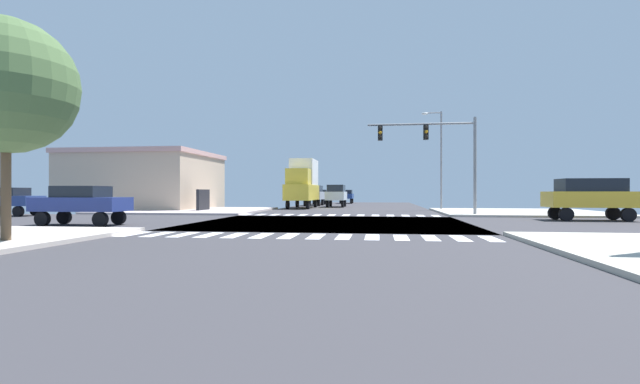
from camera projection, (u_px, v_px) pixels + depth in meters
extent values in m
cube|color=#353438|center=(331.00, 223.00, 23.09)|extent=(14.00, 90.00, 0.05)
cube|color=#353438|center=(331.00, 223.00, 23.09)|extent=(90.00, 12.00, 0.05)
cube|color=#B2ADA3|center=(520.00, 212.00, 33.26)|extent=(12.00, 12.00, 0.14)
cube|color=#B7A8A7|center=(191.00, 210.00, 36.70)|extent=(12.00, 12.00, 0.14)
cube|color=silver|center=(133.00, 234.00, 16.75)|extent=(0.50, 2.00, 0.01)
cube|color=silver|center=(158.00, 234.00, 16.61)|extent=(0.50, 2.00, 0.01)
cube|color=silver|center=(183.00, 235.00, 16.48)|extent=(0.50, 2.00, 0.01)
cube|color=silver|center=(209.00, 235.00, 16.35)|extent=(0.50, 2.00, 0.01)
cube|color=silver|center=(235.00, 235.00, 16.22)|extent=(0.50, 2.00, 0.01)
cube|color=silver|center=(262.00, 236.00, 16.08)|extent=(0.50, 2.00, 0.01)
cube|color=silver|center=(289.00, 236.00, 15.95)|extent=(0.50, 2.00, 0.01)
cube|color=silver|center=(316.00, 236.00, 15.82)|extent=(0.50, 2.00, 0.01)
cube|color=silver|center=(344.00, 237.00, 15.69)|extent=(0.50, 2.00, 0.01)
cube|color=silver|center=(372.00, 237.00, 15.55)|extent=(0.50, 2.00, 0.01)
cube|color=silver|center=(401.00, 238.00, 15.42)|extent=(0.50, 2.00, 0.01)
cube|color=silver|center=(430.00, 238.00, 15.29)|extent=(0.50, 2.00, 0.01)
cube|color=silver|center=(460.00, 238.00, 15.16)|extent=(0.50, 2.00, 0.01)
cube|color=silver|center=(491.00, 239.00, 15.03)|extent=(0.50, 2.00, 0.01)
cube|color=silver|center=(247.00, 214.00, 31.22)|extent=(0.50, 2.00, 0.01)
cube|color=silver|center=(261.00, 215.00, 31.08)|extent=(0.50, 2.00, 0.01)
cube|color=silver|center=(275.00, 215.00, 30.95)|extent=(0.50, 2.00, 0.01)
cube|color=silver|center=(289.00, 215.00, 30.82)|extent=(0.50, 2.00, 0.01)
cube|color=silver|center=(303.00, 215.00, 30.69)|extent=(0.50, 2.00, 0.01)
cube|color=silver|center=(317.00, 215.00, 30.56)|extent=(0.50, 2.00, 0.01)
cube|color=silver|center=(332.00, 215.00, 30.42)|extent=(0.50, 2.00, 0.01)
cube|color=silver|center=(346.00, 215.00, 30.29)|extent=(0.50, 2.00, 0.01)
cube|color=silver|center=(361.00, 215.00, 30.16)|extent=(0.50, 2.00, 0.01)
cube|color=silver|center=(375.00, 215.00, 30.03)|extent=(0.50, 2.00, 0.01)
cube|color=silver|center=(390.00, 215.00, 29.89)|extent=(0.50, 2.00, 0.01)
cube|color=silver|center=(405.00, 216.00, 29.76)|extent=(0.50, 2.00, 0.01)
cube|color=silver|center=(421.00, 216.00, 29.63)|extent=(0.50, 2.00, 0.01)
cube|color=silver|center=(436.00, 216.00, 29.50)|extent=(0.50, 2.00, 0.01)
cylinder|color=gray|center=(475.00, 167.00, 29.18)|extent=(0.20, 0.20, 6.55)
cylinder|color=gray|center=(421.00, 124.00, 29.65)|extent=(7.05, 0.14, 0.14)
cube|color=black|center=(426.00, 132.00, 29.60)|extent=(0.32, 0.40, 1.00)
sphere|color=black|center=(426.00, 127.00, 29.36)|extent=(0.22, 0.22, 0.22)
sphere|color=orange|center=(426.00, 132.00, 29.36)|extent=(0.22, 0.22, 0.22)
sphere|color=black|center=(426.00, 136.00, 29.36)|extent=(0.22, 0.22, 0.22)
cube|color=black|center=(380.00, 133.00, 30.00)|extent=(0.32, 0.40, 1.00)
sphere|color=black|center=(380.00, 128.00, 29.76)|extent=(0.22, 0.22, 0.22)
sphere|color=orange|center=(380.00, 133.00, 29.76)|extent=(0.22, 0.22, 0.22)
sphere|color=black|center=(380.00, 137.00, 29.76)|extent=(0.22, 0.22, 0.22)
cylinder|color=gray|center=(441.00, 161.00, 38.50)|extent=(0.16, 0.16, 8.61)
cylinder|color=gray|center=(433.00, 113.00, 38.59)|extent=(1.40, 0.10, 0.10)
ellipsoid|color=silver|center=(425.00, 114.00, 38.69)|extent=(0.60, 0.32, 0.20)
cube|color=tan|center=(146.00, 183.00, 40.74)|extent=(11.40, 10.21, 4.83)
cube|color=#C3948F|center=(146.00, 155.00, 40.74)|extent=(11.70, 10.51, 0.40)
cube|color=black|center=(203.00, 201.00, 35.72)|extent=(0.24, 2.20, 1.80)
cylinder|color=brown|center=(6.00, 184.00, 13.31)|extent=(0.28, 0.28, 3.67)
sphere|color=#4A673A|center=(6.00, 86.00, 13.31)|extent=(4.07, 4.07, 4.07)
cylinder|color=black|center=(613.00, 213.00, 25.25)|extent=(0.74, 0.26, 0.74)
cylinder|color=black|center=(628.00, 215.00, 23.70)|extent=(0.74, 0.26, 0.74)
cylinder|color=black|center=(555.00, 213.00, 25.67)|extent=(0.74, 0.26, 0.74)
cylinder|color=black|center=(566.00, 214.00, 24.11)|extent=(0.74, 0.26, 0.74)
cube|color=gold|center=(590.00, 199.00, 24.68)|extent=(4.60, 1.96, 0.88)
cube|color=black|center=(590.00, 185.00, 24.68)|extent=(3.22, 1.69, 0.72)
cylinder|color=black|center=(35.00, 210.00, 30.00)|extent=(0.68, 0.26, 0.68)
cylinder|color=black|center=(18.00, 211.00, 28.57)|extent=(0.68, 0.26, 0.68)
cube|color=navy|center=(7.00, 201.00, 29.48)|extent=(4.30, 1.80, 0.66)
cube|color=black|center=(7.00, 192.00, 29.48)|extent=(2.24, 1.55, 0.54)
cylinder|color=black|center=(325.00, 202.00, 56.04)|extent=(0.26, 0.68, 0.68)
cylinder|color=black|center=(314.00, 202.00, 56.23)|extent=(0.26, 0.68, 0.68)
cylinder|color=black|center=(328.00, 201.00, 58.94)|extent=(0.26, 0.68, 0.68)
cylinder|color=black|center=(317.00, 201.00, 59.13)|extent=(0.26, 0.68, 0.68)
cube|color=#ACBCBF|center=(321.00, 196.00, 57.58)|extent=(1.80, 4.30, 0.66)
cube|color=black|center=(321.00, 192.00, 57.58)|extent=(1.55, 2.24, 0.54)
cylinder|color=black|center=(42.00, 219.00, 20.64)|extent=(0.68, 0.26, 0.68)
cylinder|color=black|center=(64.00, 217.00, 22.07)|extent=(0.68, 0.26, 0.68)
cylinder|color=black|center=(100.00, 219.00, 20.25)|extent=(0.68, 0.26, 0.68)
cylinder|color=black|center=(119.00, 218.00, 21.68)|extent=(0.68, 0.26, 0.68)
cube|color=navy|center=(81.00, 204.00, 21.16)|extent=(4.30, 1.80, 0.66)
cube|color=black|center=(81.00, 192.00, 21.16)|extent=(2.24, 1.55, 0.54)
cylinder|color=black|center=(343.00, 204.00, 45.27)|extent=(0.26, 0.74, 0.74)
cylinder|color=black|center=(327.00, 204.00, 45.48)|extent=(0.26, 0.74, 0.74)
cylinder|color=black|center=(345.00, 203.00, 48.37)|extent=(0.26, 0.74, 0.74)
cylinder|color=black|center=(331.00, 203.00, 48.58)|extent=(0.26, 0.74, 0.74)
cube|color=silver|center=(336.00, 196.00, 46.93)|extent=(1.96, 4.60, 0.88)
cube|color=black|center=(336.00, 188.00, 46.93)|extent=(1.69, 3.22, 0.72)
cylinder|color=black|center=(351.00, 201.00, 60.17)|extent=(0.26, 0.68, 0.68)
cylinder|color=black|center=(341.00, 201.00, 60.36)|extent=(0.26, 0.68, 0.68)
cylinder|color=black|center=(352.00, 201.00, 63.07)|extent=(0.26, 0.68, 0.68)
cylinder|color=black|center=(342.00, 201.00, 63.26)|extent=(0.26, 0.68, 0.68)
cube|color=navy|center=(347.00, 196.00, 61.72)|extent=(1.80, 4.30, 0.66)
cube|color=black|center=(347.00, 192.00, 61.72)|extent=(1.55, 2.24, 0.54)
cylinder|color=black|center=(308.00, 205.00, 40.95)|extent=(0.26, 0.80, 0.80)
cylinder|color=black|center=(288.00, 205.00, 41.20)|extent=(0.26, 0.80, 0.80)
cylinder|color=black|center=(315.00, 203.00, 45.80)|extent=(0.26, 0.80, 0.80)
cylinder|color=black|center=(297.00, 203.00, 46.05)|extent=(0.26, 0.80, 0.80)
cube|color=yellow|center=(302.00, 192.00, 43.50)|extent=(2.40, 7.20, 1.49)
cube|color=white|center=(304.00, 172.00, 44.57)|extent=(2.30, 4.18, 2.56)
cube|color=yellow|center=(298.00, 177.00, 41.36)|extent=(2.11, 2.02, 1.49)
cylinder|color=black|center=(319.00, 203.00, 49.67)|extent=(0.26, 0.74, 0.74)
cylinder|color=black|center=(305.00, 203.00, 49.87)|extent=(0.26, 0.74, 0.74)
cylinder|color=black|center=(322.00, 202.00, 52.77)|extent=(0.26, 0.74, 0.74)
cylinder|color=black|center=(309.00, 202.00, 52.97)|extent=(0.26, 0.74, 0.74)
cube|color=#B3B8BF|center=(314.00, 196.00, 51.32)|extent=(1.96, 4.60, 0.88)
cube|color=black|center=(314.00, 189.00, 51.32)|extent=(1.69, 3.22, 0.72)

